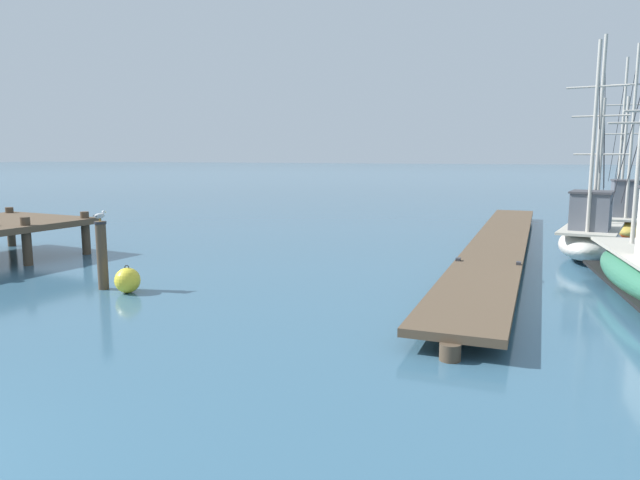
{
  "coord_description": "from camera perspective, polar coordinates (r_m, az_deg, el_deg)",
  "views": [
    {
      "loc": [
        6.97,
        -2.65,
        3.4
      ],
      "look_at": [
        2.49,
        9.85,
        1.4
      ],
      "focal_mm": 32.13,
      "sensor_mm": 36.0,
      "label": 1
    }
  ],
  "objects": [
    {
      "name": "fishing_boat_2",
      "position": [
        20.67,
        25.39,
        0.46
      ],
      "size": [
        2.73,
        5.78,
        7.14
      ],
      "color": "silver",
      "rests_on": "ground"
    },
    {
      "name": "floating_dock",
      "position": [
        20.79,
        17.44,
        -0.22
      ],
      "size": [
        2.39,
        22.85,
        0.53
      ],
      "color": "brown",
      "rests_on": "ground"
    },
    {
      "name": "mooring_buoy",
      "position": [
        14.92,
        -18.63,
        -3.82
      ],
      "size": [
        0.63,
        0.63,
        0.7
      ],
      "color": "yellow",
      "rests_on": "ground"
    },
    {
      "name": "perched_seagull",
      "position": [
        15.3,
        -21.11,
        2.29
      ],
      "size": [
        0.18,
        0.38,
        0.27
      ],
      "color": "gold",
      "rests_on": "mooring_piling"
    },
    {
      "name": "fishing_boat_1",
      "position": [
        26.23,
        27.72,
        1.7
      ],
      "size": [
        1.94,
        6.9,
        7.44
      ],
      "color": "gold",
      "rests_on": "ground"
    },
    {
      "name": "mooring_piling",
      "position": [
        15.43,
        -20.9,
        -1.32
      ],
      "size": [
        0.3,
        0.3,
        1.73
      ],
      "color": "#4C3D2D",
      "rests_on": "ground"
    }
  ]
}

